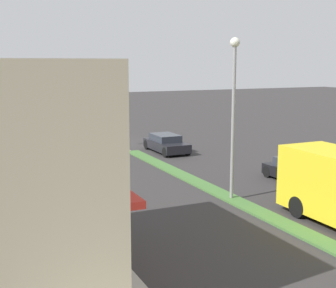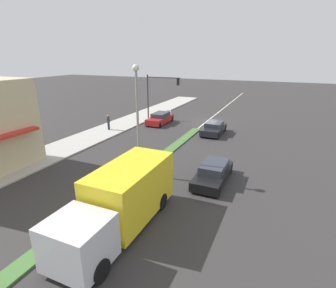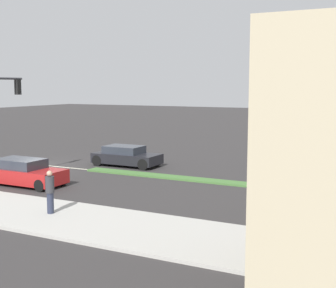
% 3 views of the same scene
% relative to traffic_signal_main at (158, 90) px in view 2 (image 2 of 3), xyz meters
% --- Properties ---
extents(ground_plane, '(160.00, 160.00, 0.00)m').
position_rel_traffic_signal_main_xyz_m(ground_plane, '(-6.12, 16.38, -3.90)').
color(ground_plane, '#333030').
extents(sidewalk_right, '(4.00, 73.00, 0.12)m').
position_rel_traffic_signal_main_xyz_m(sidewalk_right, '(2.88, 16.88, -3.84)').
color(sidewalk_right, '#B2AFA8').
rests_on(sidewalk_right, ground).
extents(median_strip, '(0.90, 46.00, 0.10)m').
position_rel_traffic_signal_main_xyz_m(median_strip, '(-6.12, 25.38, -3.85)').
color(median_strip, '#477538').
rests_on(median_strip, ground).
extents(lane_marking_center, '(0.16, 60.00, 0.01)m').
position_rel_traffic_signal_main_xyz_m(lane_marking_center, '(-6.12, -1.62, -3.90)').
color(lane_marking_center, beige).
rests_on(lane_marking_center, ground).
extents(traffic_signal_main, '(4.59, 0.34, 5.60)m').
position_rel_traffic_signal_main_xyz_m(traffic_signal_main, '(0.00, 0.00, 0.00)').
color(traffic_signal_main, '#333338').
rests_on(traffic_signal_main, sidewalk_right).
extents(street_lamp, '(0.44, 0.44, 7.37)m').
position_rel_traffic_signal_main_xyz_m(street_lamp, '(-6.12, 15.56, 0.88)').
color(street_lamp, gray).
rests_on(street_lamp, median_strip).
extents(pedestrian, '(0.34, 0.34, 1.68)m').
position_rel_traffic_signal_main_xyz_m(pedestrian, '(2.75, 6.93, -2.90)').
color(pedestrian, '#282D42').
rests_on(pedestrian, sidewalk_right).
extents(warning_aframe_sign, '(0.45, 0.53, 0.84)m').
position_rel_traffic_signal_main_xyz_m(warning_aframe_sign, '(-0.43, -2.57, -3.47)').
color(warning_aframe_sign, silver).
rests_on(warning_aframe_sign, ground).
extents(delivery_truck, '(2.44, 7.50, 2.87)m').
position_rel_traffic_signal_main_xyz_m(delivery_truck, '(-8.32, 21.05, -2.43)').
color(delivery_truck, silver).
rests_on(delivery_truck, ground).
extents(sedan_dark, '(1.91, 4.25, 1.27)m').
position_rel_traffic_signal_main_xyz_m(sedan_dark, '(-8.32, 3.45, -3.28)').
color(sedan_dark, black).
rests_on(sedan_dark, ground).
extents(suv_black, '(1.80, 4.55, 1.25)m').
position_rel_traffic_signal_main_xyz_m(suv_black, '(-11.12, 14.50, -3.29)').
color(suv_black, black).
rests_on(suv_black, ground).
extents(hatchback_red, '(1.86, 4.46, 1.33)m').
position_rel_traffic_signal_main_xyz_m(hatchback_red, '(-1.12, 1.74, -3.26)').
color(hatchback_red, '#AD1E1E').
rests_on(hatchback_red, ground).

